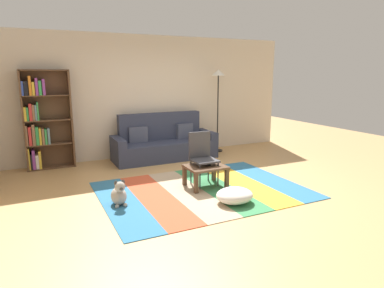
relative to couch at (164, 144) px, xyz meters
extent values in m
plane|color=tan|center=(-0.05, -2.02, -0.34)|extent=(14.00, 14.00, 0.00)
cube|color=beige|center=(-0.05, 0.53, 1.01)|extent=(6.80, 0.10, 2.70)
cube|color=teal|center=(-1.53, -2.23, -0.33)|extent=(0.54, 2.35, 0.01)
cube|color=#C64C2D|center=(-1.00, -2.23, -0.33)|extent=(0.54, 2.35, 0.01)
cube|color=tan|center=(-0.46, -2.23, -0.33)|extent=(0.54, 2.35, 0.01)
cube|color=#387F4C|center=(0.08, -2.23, -0.33)|extent=(0.54, 2.35, 0.01)
cube|color=gold|center=(0.61, -2.23, -0.33)|extent=(0.54, 2.35, 0.01)
cube|color=teal|center=(1.15, -2.23, -0.33)|extent=(0.54, 2.35, 0.01)
cube|color=#2D3347|center=(0.00, -0.07, -0.14)|extent=(1.90, 0.80, 0.40)
cube|color=#2D3347|center=(0.00, 0.23, 0.36)|extent=(1.90, 0.20, 0.60)
cube|color=#2D3347|center=(-1.04, -0.07, -0.06)|extent=(0.18, 0.80, 0.56)
cube|color=#2D3347|center=(1.04, -0.07, -0.06)|extent=(0.18, 0.80, 0.56)
cube|color=#42475B|center=(-0.55, 0.11, 0.22)|extent=(0.42, 0.19, 0.36)
cube|color=#42475B|center=(0.55, 0.11, 0.22)|extent=(0.42, 0.19, 0.36)
cube|color=brown|center=(-2.74, 0.28, 0.64)|extent=(0.04, 0.28, 1.95)
cube|color=brown|center=(-1.88, 0.28, 0.64)|extent=(0.04, 0.28, 1.95)
cube|color=brown|center=(-2.31, 0.41, 0.64)|extent=(0.90, 0.01, 1.95)
cube|color=brown|center=(-2.31, 0.28, -0.32)|extent=(0.86, 0.28, 0.02)
cube|color=brown|center=(-2.31, 0.28, 0.16)|extent=(0.86, 0.28, 0.02)
cube|color=brown|center=(-2.31, 0.28, 0.64)|extent=(0.86, 0.28, 0.02)
cube|color=brown|center=(-2.31, 0.28, 1.11)|extent=(0.86, 0.28, 0.02)
cube|color=brown|center=(-2.31, 0.28, 1.59)|extent=(0.86, 0.28, 0.02)
cube|color=gold|center=(-2.71, 0.24, -0.10)|extent=(0.03, 0.19, 0.42)
cube|color=black|center=(-2.68, 0.27, -0.16)|extent=(0.03, 0.25, 0.30)
cube|color=purple|center=(-2.63, 0.25, -0.12)|extent=(0.05, 0.20, 0.38)
cube|color=silver|center=(-2.58, 0.26, -0.17)|extent=(0.05, 0.23, 0.28)
cube|color=gold|center=(-2.52, 0.24, -0.13)|extent=(0.05, 0.18, 0.35)
cube|color=#8C6647|center=(-2.71, 0.23, 0.36)|extent=(0.03, 0.16, 0.39)
cube|color=red|center=(-2.66, 0.23, 0.35)|extent=(0.05, 0.16, 0.36)
cube|color=#8C6647|center=(-2.60, 0.24, 0.37)|extent=(0.05, 0.18, 0.40)
cube|color=green|center=(-2.53, 0.24, 0.34)|extent=(0.05, 0.19, 0.35)
cube|color=gold|center=(-2.48, 0.25, 0.33)|extent=(0.04, 0.21, 0.32)
cube|color=#8C6647|center=(-2.43, 0.28, 0.33)|extent=(0.04, 0.26, 0.32)
cube|color=green|center=(-2.38, 0.27, 0.32)|extent=(0.04, 0.25, 0.30)
cube|color=#668C99|center=(-2.33, 0.23, 0.32)|extent=(0.04, 0.16, 0.31)
cube|color=gold|center=(-2.71, 0.24, 0.78)|extent=(0.04, 0.19, 0.27)
cube|color=green|center=(-2.66, 0.27, 0.78)|extent=(0.03, 0.25, 0.26)
cube|color=red|center=(-2.61, 0.24, 0.81)|extent=(0.05, 0.19, 0.32)
cube|color=#8C6647|center=(-2.56, 0.25, 0.80)|extent=(0.04, 0.20, 0.30)
cube|color=#668C99|center=(-2.52, 0.25, 0.80)|extent=(0.03, 0.20, 0.30)
cube|color=green|center=(-2.48, 0.27, 0.82)|extent=(0.03, 0.24, 0.35)
cube|color=#334CB2|center=(-2.71, 0.26, 1.26)|extent=(0.04, 0.23, 0.27)
cube|color=black|center=(-2.66, 0.23, 1.26)|extent=(0.04, 0.17, 0.27)
cube|color=black|center=(-2.63, 0.26, 1.26)|extent=(0.03, 0.23, 0.27)
cube|color=orange|center=(-2.58, 0.26, 1.31)|extent=(0.05, 0.22, 0.36)
cube|color=gold|center=(-2.52, 0.27, 1.25)|extent=(0.05, 0.24, 0.25)
cube|color=purple|center=(-2.46, 0.27, 1.29)|extent=(0.05, 0.24, 0.32)
cube|color=green|center=(-2.41, 0.27, 1.26)|extent=(0.05, 0.25, 0.27)
cube|color=purple|center=(-2.34, 0.27, 1.28)|extent=(0.05, 0.26, 0.30)
cube|color=#513826|center=(-0.07, -2.10, 0.01)|extent=(0.65, 0.52, 0.04)
cube|color=#513826|center=(-0.35, -2.32, -0.17)|extent=(0.06, 0.06, 0.32)
cube|color=#513826|center=(0.22, -2.32, -0.17)|extent=(0.06, 0.06, 0.32)
cube|color=#513826|center=(-0.35, -1.88, -0.17)|extent=(0.06, 0.06, 0.32)
cube|color=#513826|center=(0.22, -1.88, -0.17)|extent=(0.06, 0.06, 0.32)
ellipsoid|color=white|center=(-0.02, -2.92, -0.22)|extent=(0.56, 0.49, 0.22)
ellipsoid|color=#9E998E|center=(-1.56, -2.23, -0.21)|extent=(0.22, 0.30, 0.26)
sphere|color=#9E998E|center=(-1.56, -2.34, -0.03)|extent=(0.15, 0.15, 0.15)
ellipsoid|color=#474440|center=(-1.56, -2.40, -0.04)|extent=(0.06, 0.07, 0.05)
ellipsoid|color=#474440|center=(-1.62, -2.32, 0.02)|extent=(0.05, 0.04, 0.08)
ellipsoid|color=#474440|center=(-1.51, -2.32, 0.02)|extent=(0.05, 0.04, 0.08)
sphere|color=#9E998E|center=(-1.62, -2.37, -0.31)|extent=(0.06, 0.06, 0.06)
sphere|color=#9E998E|center=(-1.50, -2.37, -0.31)|extent=(0.06, 0.06, 0.06)
cylinder|color=black|center=(1.44, 0.11, -0.32)|extent=(0.26, 0.26, 0.02)
cylinder|color=black|center=(1.44, 0.11, 0.58)|extent=(0.03, 0.03, 1.79)
cone|color=white|center=(1.44, 0.11, 1.55)|extent=(0.32, 0.32, 0.14)
cube|color=black|center=(0.00, -2.06, 0.04)|extent=(0.07, 0.16, 0.02)
cube|color=#38383D|center=(-0.05, -2.02, 0.10)|extent=(0.40, 0.40, 0.03)
cube|color=#38383D|center=(-0.05, -1.84, 0.34)|extent=(0.40, 0.03, 0.44)
cylinder|color=#38383D|center=(-0.22, -2.19, -0.12)|extent=(0.02, 0.02, 0.42)
cylinder|color=#38383D|center=(0.12, -2.19, -0.12)|extent=(0.02, 0.02, 0.42)
cylinder|color=#38383D|center=(-0.22, -1.85, -0.12)|extent=(0.02, 0.02, 0.42)
cylinder|color=#38383D|center=(0.12, -1.85, -0.12)|extent=(0.02, 0.02, 0.42)
camera|label=1|loc=(-2.60, -6.83, 1.54)|focal=31.31mm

